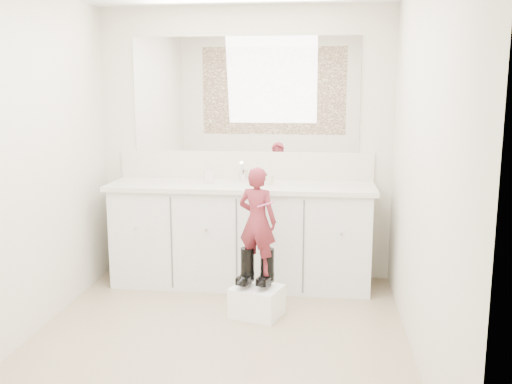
# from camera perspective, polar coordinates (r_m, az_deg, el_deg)

# --- Properties ---
(floor) EXTENTS (3.00, 3.00, 0.00)m
(floor) POSITION_cam_1_polar(r_m,az_deg,el_deg) (3.99, -4.02, -14.93)
(floor) COLOR #876D58
(floor) RESTS_ON ground
(wall_back) EXTENTS (2.60, 0.00, 2.60)m
(wall_back) POSITION_cam_1_polar(r_m,az_deg,el_deg) (5.11, -1.08, 4.76)
(wall_back) COLOR beige
(wall_back) RESTS_ON floor
(wall_front) EXTENTS (2.60, 0.00, 2.60)m
(wall_front) POSITION_cam_1_polar(r_m,az_deg,el_deg) (2.21, -11.62, -3.10)
(wall_front) COLOR beige
(wall_front) RESTS_ON floor
(wall_left) EXTENTS (0.00, 3.00, 3.00)m
(wall_left) POSITION_cam_1_polar(r_m,az_deg,el_deg) (4.09, -22.47, 2.52)
(wall_left) COLOR beige
(wall_left) RESTS_ON floor
(wall_right) EXTENTS (0.00, 3.00, 3.00)m
(wall_right) POSITION_cam_1_polar(r_m,az_deg,el_deg) (3.63, 16.35, 1.97)
(wall_right) COLOR beige
(wall_right) RESTS_ON floor
(vanity_cabinet) EXTENTS (2.20, 0.55, 0.85)m
(vanity_cabinet) POSITION_cam_1_polar(r_m,az_deg,el_deg) (4.98, -1.48, -4.47)
(vanity_cabinet) COLOR silver
(vanity_cabinet) RESTS_ON floor
(countertop) EXTENTS (2.28, 0.58, 0.04)m
(countertop) POSITION_cam_1_polar(r_m,az_deg,el_deg) (4.87, -1.53, 0.55)
(countertop) COLOR beige
(countertop) RESTS_ON vanity_cabinet
(backsplash) EXTENTS (2.28, 0.03, 0.25)m
(backsplash) POSITION_cam_1_polar(r_m,az_deg,el_deg) (5.12, -1.09, 2.68)
(backsplash) COLOR beige
(backsplash) RESTS_ON countertop
(mirror) EXTENTS (2.00, 0.02, 1.00)m
(mirror) POSITION_cam_1_polar(r_m,az_deg,el_deg) (5.07, -1.11, 9.69)
(mirror) COLOR white
(mirror) RESTS_ON wall_back
(dot_panel) EXTENTS (2.00, 0.01, 1.20)m
(dot_panel) POSITION_cam_1_polar(r_m,az_deg,el_deg) (2.16, -11.98, 8.64)
(dot_panel) COLOR #472819
(dot_panel) RESTS_ON wall_front
(faucet) EXTENTS (0.08, 0.08, 0.10)m
(faucet) POSITION_cam_1_polar(r_m,az_deg,el_deg) (5.02, -1.26, 1.66)
(faucet) COLOR silver
(faucet) RESTS_ON countertop
(cup) EXTENTS (0.12, 0.12, 0.08)m
(cup) POSITION_cam_1_polar(r_m,az_deg,el_deg) (4.85, 1.37, 1.25)
(cup) COLOR beige
(cup) RESTS_ON countertop
(soap_bottle) EXTENTS (0.10, 0.10, 0.17)m
(soap_bottle) POSITION_cam_1_polar(r_m,az_deg,el_deg) (4.95, -4.76, 1.90)
(soap_bottle) COLOR beige
(soap_bottle) RESTS_ON countertop
(step_stool) EXTENTS (0.43, 0.39, 0.23)m
(step_stool) POSITION_cam_1_polar(r_m,az_deg,el_deg) (4.39, 0.10, -10.86)
(step_stool) COLOR white
(step_stool) RESTS_ON floor
(boot_left) EXTENTS (0.16, 0.22, 0.29)m
(boot_left) POSITION_cam_1_polar(r_m,az_deg,el_deg) (4.33, -0.86, -7.51)
(boot_left) COLOR black
(boot_left) RESTS_ON step_stool
(boot_right) EXTENTS (0.16, 0.22, 0.29)m
(boot_right) POSITION_cam_1_polar(r_m,az_deg,el_deg) (4.31, 1.13, -7.58)
(boot_right) COLOR black
(boot_right) RESTS_ON step_stool
(toddler) EXTENTS (0.34, 0.27, 0.81)m
(toddler) POSITION_cam_1_polar(r_m,az_deg,el_deg) (4.22, 0.14, -2.92)
(toddler) COLOR #B63847
(toddler) RESTS_ON step_stool
(toothbrush) EXTENTS (0.13, 0.05, 0.06)m
(toothbrush) POSITION_cam_1_polar(r_m,az_deg,el_deg) (4.11, 0.98, -1.24)
(toothbrush) COLOR #D75391
(toothbrush) RESTS_ON toddler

